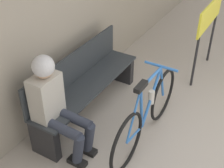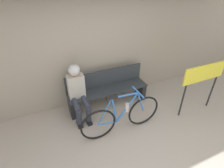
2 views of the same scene
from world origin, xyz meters
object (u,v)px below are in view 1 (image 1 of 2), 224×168
at_px(park_bench_near, 85,85).
at_px(bicycle, 147,114).
at_px(signboard, 209,20).
at_px(person_seated, 54,101).

bearing_deg(park_bench_near, bicycle, -94.71).
bearing_deg(signboard, bicycle, 176.38).
distance_m(bicycle, signboard, 1.87).
relative_size(park_bench_near, person_seated, 1.54).
distance_m(park_bench_near, bicycle, 0.91).
xyz_separation_m(bicycle, person_seated, (-0.64, 0.79, 0.31)).
xyz_separation_m(bicycle, signboard, (1.79, -0.11, 0.51)).
xyz_separation_m(person_seated, signboard, (2.43, -0.90, 0.20)).
bearing_deg(person_seated, park_bench_near, 9.65).
xyz_separation_m(park_bench_near, bicycle, (-0.07, -0.91, -0.03)).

